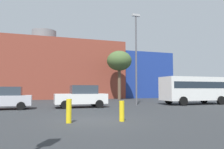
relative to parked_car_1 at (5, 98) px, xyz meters
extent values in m
plane|color=#2D3033|center=(5.03, -7.53, -0.84)|extent=(200.00, 200.00, 0.00)
cube|color=brown|center=(2.91, 19.91, 3.83)|extent=(25.60, 10.18, 9.35)
cube|color=navy|center=(20.41, 19.91, 3.17)|extent=(9.40, 9.16, 8.03)
cylinder|color=slate|center=(2.91, 19.91, 9.50)|extent=(4.00, 4.00, 2.00)
cube|color=silver|center=(-0.06, 0.00, -0.17)|extent=(3.91, 1.68, 0.75)
cube|color=#333D47|center=(0.17, 0.00, 0.53)|extent=(1.96, 1.49, 0.65)
cylinder|color=black|center=(1.20, -0.86, -0.54)|extent=(0.60, 0.20, 0.60)
cylinder|color=black|center=(1.20, 0.86, -0.54)|extent=(0.60, 0.20, 0.60)
cube|color=white|center=(5.70, 0.00, -0.12)|extent=(4.24, 1.82, 0.81)
cube|color=#333D47|center=(5.96, 0.00, 0.64)|extent=(2.12, 1.62, 0.71)
cylinder|color=black|center=(4.34, -0.93, -0.52)|extent=(0.65, 0.22, 0.65)
cylinder|color=black|center=(4.34, 0.93, -0.52)|extent=(0.65, 0.22, 0.65)
cylinder|color=black|center=(7.07, -0.93, -0.52)|extent=(0.65, 0.22, 0.65)
cylinder|color=black|center=(7.07, 0.93, -0.52)|extent=(0.65, 0.22, 0.65)
cube|color=white|center=(17.23, 0.16, 0.73)|extent=(6.80, 2.30, 2.30)
cube|color=#1E2833|center=(17.23, 0.16, 1.08)|extent=(6.26, 2.32, 0.64)
cylinder|color=black|center=(15.03, -1.01, -0.42)|extent=(0.84, 0.28, 0.84)
cylinder|color=black|center=(15.03, 1.33, -0.42)|extent=(0.84, 0.28, 0.84)
cylinder|color=black|center=(19.43, -1.01, -0.42)|extent=(0.84, 0.28, 0.84)
cylinder|color=black|center=(19.43, 1.33, -0.42)|extent=(0.84, 0.28, 0.84)
cylinder|color=brown|center=(13.49, 11.81, 1.51)|extent=(0.48, 0.48, 4.70)
ellipsoid|color=#476033|center=(13.49, 11.81, 4.87)|extent=(3.67, 3.67, 2.93)
cylinder|color=yellow|center=(6.19, -8.32, -0.36)|extent=(0.24, 0.24, 0.96)
cylinder|color=yellow|center=(3.75, -8.06, -0.31)|extent=(0.24, 0.24, 1.07)
cylinder|color=#59595E|center=(11.26, 1.04, 3.47)|extent=(0.16, 0.16, 8.62)
cube|color=#B2B2B2|center=(11.26, 1.04, 7.93)|extent=(0.80, 0.24, 0.20)
camera|label=1|loc=(2.53, -17.91, 0.66)|focal=34.61mm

